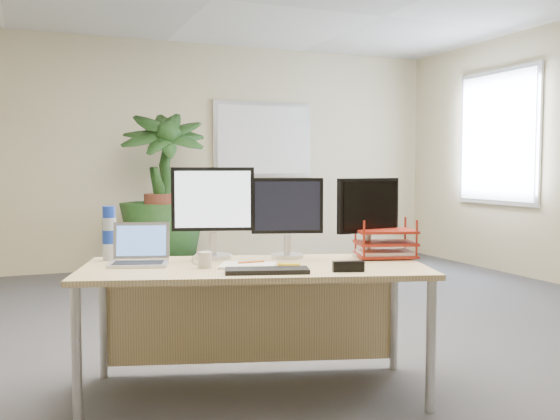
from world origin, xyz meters
name	(u,v)px	position (x,y,z in m)	size (l,w,h in m)	color
floor	(304,363)	(0.00, 0.00, 0.00)	(8.00, 8.00, 0.00)	#424347
back_wall	(168,155)	(0.00, 4.00, 1.35)	(7.00, 0.04, 2.70)	beige
whiteboard	(263,140)	(1.20, 3.97, 1.55)	(1.30, 0.04, 0.95)	silver
window	(498,137)	(3.47, 2.30, 1.55)	(0.04, 1.30, 1.55)	silver
desk	(254,289)	(-0.43, -0.29, 0.55)	(1.94, 1.24, 0.69)	tan
floor_plant	(163,209)	(-0.20, 3.33, 0.75)	(0.84, 0.84, 1.50)	#183A15
monitor_left	(213,206)	(-0.59, -0.06, 0.99)	(0.46, 0.21, 0.52)	silver
monitor_right	(287,212)	(-0.18, -0.18, 0.95)	(0.40, 0.19, 0.46)	silver
monitor_dark	(368,212)	(0.26, -0.32, 0.95)	(0.41, 0.19, 0.45)	silver
laptop	(140,253)	(-1.01, -0.10, 0.75)	(0.36, 0.34, 0.22)	#BABABF
keyboard	(267,270)	(-0.48, -0.62, 0.70)	(0.41, 0.14, 0.02)	black
coffee_mug	(204,260)	(-0.72, -0.36, 0.73)	(0.11, 0.07, 0.08)	silver
spiral_notebook	(248,265)	(-0.50, -0.41, 0.70)	(0.28, 0.21, 0.01)	white
orange_pen	(251,262)	(-0.47, -0.37, 0.71)	(0.01, 0.01, 0.14)	orange
yellow_highlighter	(289,264)	(-0.29, -0.47, 0.70)	(0.02, 0.02, 0.12)	yellow
water_bottle	(109,234)	(-1.14, 0.11, 0.84)	(0.08, 0.08, 0.30)	silver
letter_tray	(385,245)	(0.33, -0.39, 0.76)	(0.39, 0.33, 0.15)	maroon
stapler	(348,266)	(-0.09, -0.74, 0.72)	(0.16, 0.04, 0.05)	black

